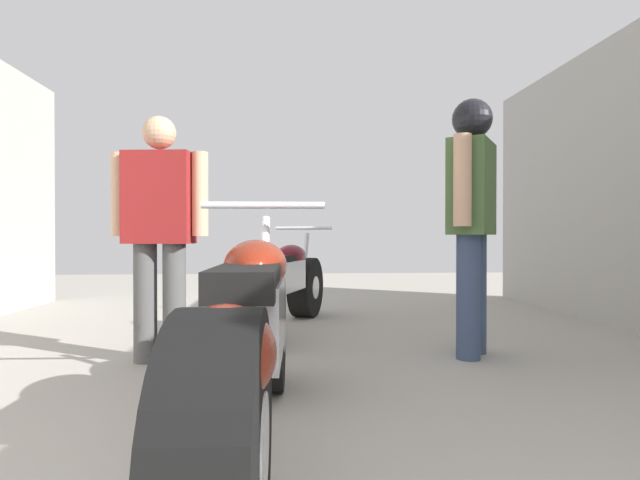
{
  "coord_description": "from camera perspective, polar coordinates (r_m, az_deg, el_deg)",
  "views": [
    {
      "loc": [
        -0.01,
        0.33,
        0.82
      ],
      "look_at": [
        0.2,
        3.4,
        0.79
      ],
      "focal_mm": 28.05,
      "sensor_mm": 36.0,
      "label": 1
    }
  ],
  "objects": [
    {
      "name": "ground_plane",
      "position": [
        3.03,
        -3.77,
        -15.19
      ],
      "size": [
        15.61,
        15.61,
        0.0
      ],
      "primitive_type": "plane",
      "color": "#9E998E"
    },
    {
      "name": "motorcycle_maroon_cruiser",
      "position": [
        1.92,
        -8.1,
        -11.61
      ],
      "size": [
        0.63,
        2.13,
        1.0
      ],
      "color": "black",
      "rests_on": "ground_plane"
    },
    {
      "name": "motorcycle_black_naked",
      "position": [
        4.38,
        -4.35,
        -5.3
      ],
      "size": [
        0.89,
        1.91,
        0.91
      ],
      "color": "black",
      "rests_on": "ground_plane"
    },
    {
      "name": "mechanic_in_blue",
      "position": [
        3.39,
        -17.83,
        1.83
      ],
      "size": [
        0.64,
        0.28,
        1.59
      ],
      "color": "#4C4C4C",
      "rests_on": "ground_plane"
    },
    {
      "name": "mechanic_with_helmet",
      "position": [
        3.56,
        16.94,
        4.14
      ],
      "size": [
        0.46,
        0.64,
        1.75
      ],
      "color": "#384766",
      "rests_on": "ground_plane"
    }
  ]
}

